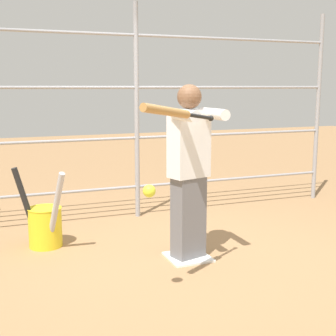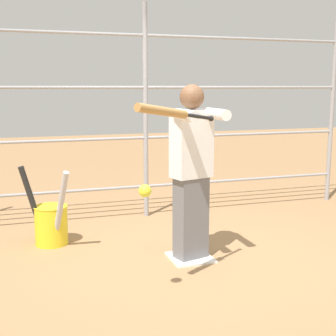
{
  "view_description": "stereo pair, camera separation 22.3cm",
  "coord_description": "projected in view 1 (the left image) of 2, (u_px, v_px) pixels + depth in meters",
  "views": [
    {
      "loc": [
        1.76,
        3.95,
        1.64
      ],
      "look_at": [
        0.33,
        0.31,
        0.96
      ],
      "focal_mm": 50.0,
      "sensor_mm": 36.0,
      "label": 1
    },
    {
      "loc": [
        1.55,
        4.03,
        1.64
      ],
      "look_at": [
        0.33,
        0.31,
        0.96
      ],
      "focal_mm": 50.0,
      "sensor_mm": 36.0,
      "label": 2
    }
  ],
  "objects": [
    {
      "name": "bat_bucket",
      "position": [
        45.0,
        225.0,
        4.83
      ],
      "size": [
        0.48,
        0.62,
        0.85
      ],
      "color": "yellow",
      "rests_on": "ground"
    },
    {
      "name": "fence_backstop",
      "position": [
        137.0,
        113.0,
        5.78
      ],
      "size": [
        5.56,
        0.06,
        2.65
      ],
      "color": "#939399",
      "rests_on": "ground"
    },
    {
      "name": "home_plate",
      "position": [
        188.0,
        257.0,
        4.54
      ],
      "size": [
        0.4,
        0.4,
        0.02
      ],
      "color": "white",
      "rests_on": "ground"
    },
    {
      "name": "ground_plane",
      "position": [
        188.0,
        258.0,
        4.54
      ],
      "size": [
        24.0,
        24.0,
        0.0
      ],
      "primitive_type": "plane",
      "color": "#9E754C"
    },
    {
      "name": "batter",
      "position": [
        190.0,
        167.0,
        4.37
      ],
      "size": [
        0.42,
        0.64,
        1.67
      ],
      "color": "slate",
      "rests_on": "ground"
    },
    {
      "name": "baseball_bat_swinging",
      "position": [
        173.0,
        112.0,
        3.45
      ],
      "size": [
        0.8,
        0.52,
        0.18
      ],
      "color": "black"
    },
    {
      "name": "softball_in_flight",
      "position": [
        149.0,
        191.0,
        3.43
      ],
      "size": [
        0.1,
        0.1,
        0.1
      ],
      "color": "yellow"
    }
  ]
}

